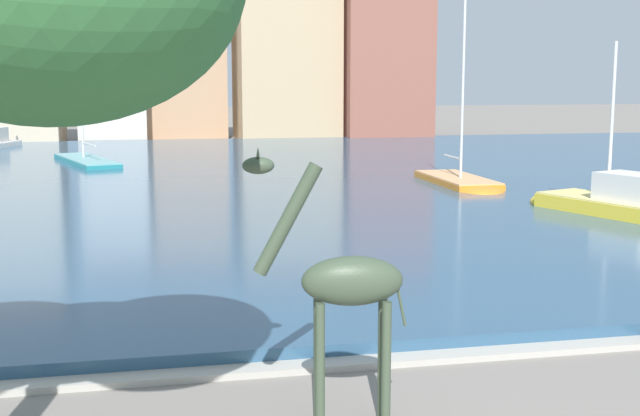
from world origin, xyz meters
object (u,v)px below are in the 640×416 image
sailboat_orange (462,184)px  giraffe_statue (344,286)px  sailboat_teal (83,162)px  sailboat_yellow (608,205)px

sailboat_orange → giraffe_statue: bearing=-115.4°
giraffe_statue → sailboat_teal: (-6.30, 38.22, -1.75)m
sailboat_yellow → sailboat_orange: sailboat_orange is taller
giraffe_statue → sailboat_yellow: 20.21m
giraffe_statue → sailboat_teal: sailboat_teal is taller
sailboat_teal → sailboat_orange: size_ratio=1.06×
sailboat_teal → sailboat_orange: (17.50, -14.62, 0.02)m
giraffe_statue → sailboat_orange: (11.20, 23.60, -1.73)m
sailboat_orange → sailboat_yellow: bearing=-75.8°
sailboat_yellow → sailboat_teal: bearing=130.4°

